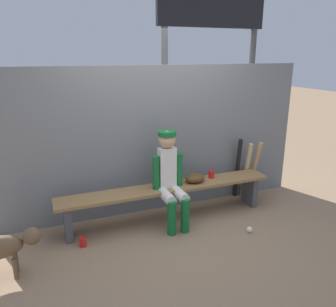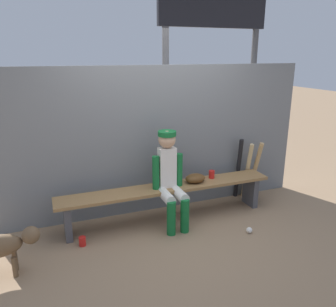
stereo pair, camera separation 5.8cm
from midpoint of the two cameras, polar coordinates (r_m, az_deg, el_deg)
name	(u,v)px [view 1 (the left image)]	position (r m, az deg, el deg)	size (l,w,h in m)	color
ground_plane	(168,219)	(4.60, -0.37, -11.12)	(30.00, 30.00, 0.00)	#937556
chainlink_fence	(158,141)	(4.57, -2.13, 2.20)	(4.38, 0.03, 2.01)	slate
dugout_bench	(168,193)	(4.44, -0.38, -6.79)	(2.89, 0.36, 0.48)	olive
player_seated	(170,176)	(4.23, 0.00, -3.80)	(0.41, 0.55, 1.22)	silver
baseball_glove	(195,178)	(4.53, 4.27, -4.20)	(0.28, 0.20, 0.12)	#593819
bat_aluminum_black	(237,168)	(5.19, 11.44, -2.50)	(0.06, 0.06, 0.94)	black
bat_wood_natural	(246,170)	(5.22, 12.90, -2.82)	(0.06, 0.06, 0.89)	tan
bat_wood_tan	(254,169)	(5.29, 14.11, -2.62)	(0.06, 0.06, 0.90)	tan
baseball	(249,230)	(4.40, 13.33, -12.51)	(0.07, 0.07, 0.07)	white
cup_on_ground	(83,242)	(4.13, -14.71, -14.38)	(0.08, 0.08, 0.11)	red
cup_on_bench	(211,174)	(4.71, 7.03, -3.51)	(0.08, 0.08, 0.11)	red
scoreboard	(215,27)	(5.51, 7.75, 20.66)	(2.06, 0.27, 3.65)	#3F3F42
dog	(1,247)	(3.76, -26.98, -14.09)	(0.84, 0.20, 0.49)	brown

